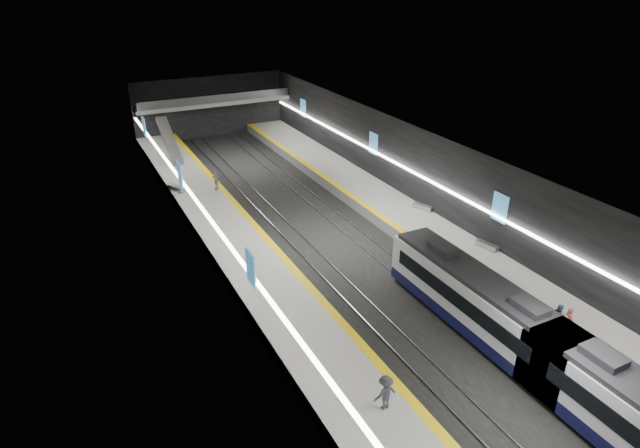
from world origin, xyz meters
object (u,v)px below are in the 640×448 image
train (557,360)px  bench_right_near (487,246)px  bench_left_far (176,189)px  bench_right_far (423,207)px  passenger_right_a (569,320)px  passenger_left_a (216,180)px  escalator (169,140)px  passenger_right_b (559,316)px  passenger_left_b (385,393)px

train → bench_right_near: (7.00, 12.72, -0.97)m
bench_left_far → bench_right_far: size_ratio=1.11×
train → bench_right_far: train is taller
passenger_right_a → passenger_left_a: (-12.17, 31.72, 0.10)m
escalator → bench_left_far: bearing=-100.0°
bench_left_far → escalator: bearing=55.8°
train → bench_right_far: size_ratio=14.61×
bench_left_far → passenger_right_b: passenger_right_b is taller
escalator → passenger_left_a: (1.72, -12.27, -0.96)m
bench_left_far → passenger_right_b: (15.67, -32.42, 0.56)m
escalator → passenger_left_b: bearing=-89.1°
passenger_right_b → passenger_left_a: bearing=61.5°
bench_right_near → passenger_left_a: 26.36m
passenger_right_a → passenger_left_b: size_ratio=0.85×
train → bench_right_far: bearing=71.6°
bench_right_near → bench_left_far: bearing=117.2°
passenger_right_a → passenger_right_b: size_ratio=1.03×
bench_right_far → passenger_left_b: 24.90m
train → passenger_right_b: (3.73, 3.07, -0.39)m
bench_left_far → passenger_right_b: size_ratio=1.27×
bench_right_far → passenger_left_a: passenger_left_a is taller
bench_left_far → bench_right_far: 23.84m
train → passenger_right_b: train is taller
train → bench_left_far: 37.46m
bench_right_near → bench_right_far: bench_right_far is taller
bench_left_far → bench_right_far: (18.94, -14.48, -0.02)m
bench_left_far → passenger_left_b: bearing=-109.6°
train → bench_left_far: train is taller
train → bench_right_near: bearing=61.2°
train → passenger_right_a: 4.62m
passenger_left_b → bench_right_near: bearing=-151.0°
escalator → passenger_left_a: bearing=-82.0°
bench_right_near → passenger_right_b: bearing=-121.3°
train → passenger_left_a: size_ratio=14.50×
passenger_left_a → passenger_left_b: (-1.02, -31.99, 0.04)m
escalator → passenger_right_a: 46.14m
passenger_right_a → passenger_right_b: 0.62m
train → escalator: bearing=102.1°
bench_right_far → passenger_right_a: size_ratio=1.11×
train → passenger_left_b: bearing=166.7°
passenger_left_a → passenger_left_b: 32.00m
passenger_right_b → passenger_left_a: 33.36m
bench_right_near → passenger_right_a: 10.73m
escalator → bench_right_far: bearing=-56.3°
escalator → bench_right_near: size_ratio=4.40×
escalator → passenger_left_a: escalator is taller
passenger_right_b → passenger_left_b: 13.07m
bench_right_far → bench_left_far: bearing=120.0°
escalator → bench_right_near: 37.82m
bench_right_near → passenger_right_a: passenger_right_a is taller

